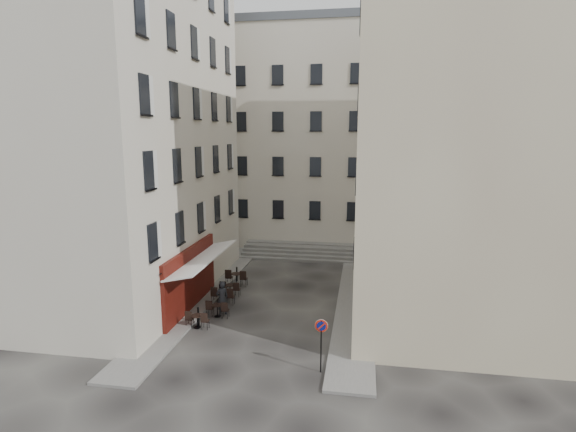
% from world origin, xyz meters
% --- Properties ---
extents(ground, '(90.00, 90.00, 0.00)m').
position_xyz_m(ground, '(0.00, 0.00, 0.00)').
color(ground, black).
rests_on(ground, ground).
extents(sidewalk_left, '(2.00, 22.00, 0.12)m').
position_xyz_m(sidewalk_left, '(-4.50, 4.00, 0.06)').
color(sidewalk_left, slate).
rests_on(sidewalk_left, ground).
extents(sidewalk_right, '(2.00, 18.00, 0.12)m').
position_xyz_m(sidewalk_right, '(4.50, 3.00, 0.06)').
color(sidewalk_right, slate).
rests_on(sidewalk_right, ground).
extents(building_left, '(12.20, 16.20, 20.60)m').
position_xyz_m(building_left, '(-10.50, 3.00, 10.31)').
color(building_left, beige).
rests_on(building_left, ground).
extents(building_right, '(12.20, 14.20, 18.60)m').
position_xyz_m(building_right, '(10.50, 3.50, 9.31)').
color(building_right, tan).
rests_on(building_right, ground).
extents(building_back, '(18.20, 10.20, 18.60)m').
position_xyz_m(building_back, '(-1.00, 19.00, 9.31)').
color(building_back, beige).
rests_on(building_back, ground).
extents(cafe_storefront, '(1.74, 7.30, 3.50)m').
position_xyz_m(cafe_storefront, '(-4.32, 1.00, 1.88)').
color(cafe_storefront, '#431009').
rests_on(cafe_storefront, ground).
extents(stone_steps, '(9.00, 3.15, 0.80)m').
position_xyz_m(stone_steps, '(0.00, 12.57, 0.40)').
color(stone_steps, '#64625F').
rests_on(stone_steps, ground).
extents(bollard_near, '(0.12, 0.12, 0.98)m').
position_xyz_m(bollard_near, '(-3.25, -1.00, 0.53)').
color(bollard_near, black).
rests_on(bollard_near, ground).
extents(bollard_mid, '(0.12, 0.12, 0.98)m').
position_xyz_m(bollard_mid, '(-3.25, 2.50, 0.53)').
color(bollard_mid, black).
rests_on(bollard_mid, ground).
extents(bollard_far, '(0.12, 0.12, 0.98)m').
position_xyz_m(bollard_far, '(-3.25, 6.00, 0.53)').
color(bollard_far, black).
rests_on(bollard_far, ground).
extents(no_parking_sign, '(0.52, 0.09, 2.27)m').
position_xyz_m(no_parking_sign, '(3.30, -4.50, 1.61)').
color(no_parking_sign, black).
rests_on(no_parking_sign, ground).
extents(bistro_table_a, '(1.22, 0.57, 0.86)m').
position_xyz_m(bistro_table_a, '(-3.18, -1.33, 0.44)').
color(bistro_table_a, black).
rests_on(bistro_table_a, ground).
extents(bistro_table_b, '(1.24, 0.58, 0.87)m').
position_xyz_m(bistro_table_b, '(-2.62, 0.15, 0.45)').
color(bistro_table_b, black).
rests_on(bistro_table_b, ground).
extents(bistro_table_c, '(1.36, 0.64, 0.96)m').
position_xyz_m(bistro_table_c, '(-2.92, 1.99, 0.49)').
color(bistro_table_c, black).
rests_on(bistro_table_c, ground).
extents(bistro_table_d, '(1.23, 0.57, 0.86)m').
position_xyz_m(bistro_table_d, '(-2.88, 3.31, 0.44)').
color(bistro_table_d, black).
rests_on(bistro_table_d, ground).
extents(bistro_table_e, '(1.42, 0.67, 1.00)m').
position_xyz_m(bistro_table_e, '(-3.03, 5.15, 0.51)').
color(bistro_table_e, black).
rests_on(bistro_table_e, ground).
extents(pedestrian, '(0.81, 0.77, 1.86)m').
position_xyz_m(pedestrian, '(-2.47, 0.51, 0.93)').
color(pedestrian, black).
rests_on(pedestrian, ground).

